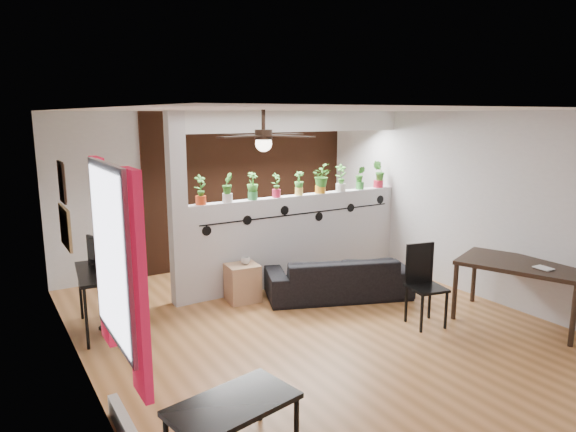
% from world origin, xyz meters
% --- Properties ---
extents(room_shell, '(6.30, 7.10, 2.90)m').
position_xyz_m(room_shell, '(0.00, 0.00, 1.30)').
color(room_shell, '#955E30').
rests_on(room_shell, ground).
extents(partition_wall, '(3.60, 0.18, 1.35)m').
position_xyz_m(partition_wall, '(0.80, 1.50, 0.68)').
color(partition_wall, '#BCBCC1').
rests_on(partition_wall, ground).
extents(ceiling_header, '(3.60, 0.18, 0.30)m').
position_xyz_m(ceiling_header, '(0.80, 1.50, 2.45)').
color(ceiling_header, silver).
rests_on(ceiling_header, room_shell).
extents(pier_column, '(0.22, 0.20, 2.60)m').
position_xyz_m(pier_column, '(-1.11, 1.50, 1.30)').
color(pier_column, '#BCBCC1').
rests_on(pier_column, ground).
extents(brick_panel, '(3.90, 0.05, 2.60)m').
position_xyz_m(brick_panel, '(0.80, 2.97, 1.30)').
color(brick_panel, brown).
rests_on(brick_panel, ground).
extents(vine_decal, '(3.31, 0.01, 0.30)m').
position_xyz_m(vine_decal, '(0.80, 1.40, 1.08)').
color(vine_decal, black).
rests_on(vine_decal, partition_wall).
extents(window_assembly, '(0.09, 1.30, 1.55)m').
position_xyz_m(window_assembly, '(-2.56, -1.20, 1.51)').
color(window_assembly, white).
rests_on(window_assembly, room_shell).
extents(corkboard, '(0.03, 0.60, 0.45)m').
position_xyz_m(corkboard, '(-2.58, 0.95, 1.35)').
color(corkboard, olive).
rests_on(corkboard, room_shell).
extents(framed_art, '(0.03, 0.34, 0.44)m').
position_xyz_m(framed_art, '(-2.58, 0.90, 1.85)').
color(framed_art, '#8C7259').
rests_on(framed_art, room_shell).
extents(ceiling_fan, '(1.19, 1.19, 0.43)m').
position_xyz_m(ceiling_fan, '(-0.80, -0.30, 2.31)').
color(ceiling_fan, black).
rests_on(ceiling_fan, room_shell).
extents(potted_plant_0, '(0.22, 0.18, 0.41)m').
position_xyz_m(potted_plant_0, '(-0.78, 1.50, 1.57)').
color(potted_plant_0, red).
rests_on(potted_plant_0, partition_wall).
extents(potted_plant_1, '(0.25, 0.26, 0.41)m').
position_xyz_m(potted_plant_1, '(-0.39, 1.50, 1.57)').
color(potted_plant_1, silver).
rests_on(potted_plant_1, partition_wall).
extents(potted_plant_2, '(0.22, 0.20, 0.39)m').
position_xyz_m(potted_plant_2, '(0.01, 1.50, 1.56)').
color(potted_plant_2, '#328943').
rests_on(potted_plant_2, partition_wall).
extents(potted_plant_3, '(0.20, 0.17, 0.36)m').
position_xyz_m(potted_plant_3, '(0.41, 1.50, 1.54)').
color(potted_plant_3, '#C21F40').
rests_on(potted_plant_3, partition_wall).
extents(potted_plant_4, '(0.22, 0.22, 0.36)m').
position_xyz_m(potted_plant_4, '(0.80, 1.50, 1.54)').
color(potted_plant_4, '#E3C550').
rests_on(potted_plant_4, partition_wall).
extents(potted_plant_5, '(0.25, 0.28, 0.45)m').
position_xyz_m(potted_plant_5, '(1.20, 1.50, 1.59)').
color(potted_plant_5, orange).
rests_on(potted_plant_5, partition_wall).
extents(potted_plant_6, '(0.28, 0.26, 0.43)m').
position_xyz_m(potted_plant_6, '(1.59, 1.50, 1.58)').
color(potted_plant_6, white).
rests_on(potted_plant_6, partition_wall).
extents(potted_plant_7, '(0.24, 0.23, 0.38)m').
position_xyz_m(potted_plant_7, '(1.99, 1.50, 1.55)').
color(potted_plant_7, '#348F35').
rests_on(potted_plant_7, partition_wall).
extents(potted_plant_8, '(0.29, 0.29, 0.44)m').
position_xyz_m(potted_plant_8, '(2.38, 1.50, 1.58)').
color(potted_plant_8, red).
rests_on(potted_plant_8, partition_wall).
extents(sofa, '(2.06, 1.40, 0.56)m').
position_xyz_m(sofa, '(0.89, 0.60, 0.28)').
color(sofa, black).
rests_on(sofa, ground).
extents(cube_shelf, '(0.46, 0.42, 0.52)m').
position_xyz_m(cube_shelf, '(-0.34, 1.16, 0.26)').
color(cube_shelf, '#A97C59').
rests_on(cube_shelf, ground).
extents(cup, '(0.16, 0.16, 0.10)m').
position_xyz_m(cup, '(-0.29, 1.16, 0.57)').
color(cup, gray).
rests_on(cup, cube_shelf).
extents(computer_desk, '(0.65, 1.08, 0.74)m').
position_xyz_m(computer_desk, '(-2.19, 1.16, 0.67)').
color(computer_desk, black).
rests_on(computer_desk, ground).
extents(monitor, '(0.34, 0.18, 0.19)m').
position_xyz_m(monitor, '(-2.19, 1.31, 0.84)').
color(monitor, black).
rests_on(monitor, computer_desk).
extents(office_chair, '(0.50, 0.50, 0.96)m').
position_xyz_m(office_chair, '(-2.03, 1.13, 0.42)').
color(office_chair, black).
rests_on(office_chair, ground).
extents(dining_table, '(1.31, 1.62, 0.77)m').
position_xyz_m(dining_table, '(2.25, -1.29, 0.69)').
color(dining_table, black).
rests_on(dining_table, ground).
extents(book, '(0.16, 0.21, 0.02)m').
position_xyz_m(book, '(2.15, -1.59, 0.78)').
color(book, gray).
rests_on(book, dining_table).
extents(folding_chair, '(0.48, 0.48, 1.00)m').
position_xyz_m(folding_chair, '(1.21, -0.68, 0.59)').
color(folding_chair, black).
rests_on(folding_chair, ground).
extents(coffee_table, '(1.04, 0.70, 0.45)m').
position_xyz_m(coffee_table, '(-1.89, -1.76, 0.40)').
color(coffee_table, black).
rests_on(coffee_table, ground).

